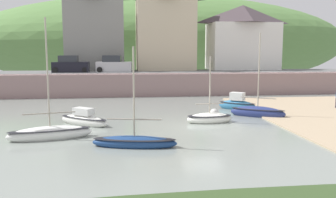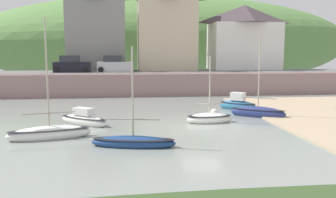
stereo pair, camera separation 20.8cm
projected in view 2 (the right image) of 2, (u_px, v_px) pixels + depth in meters
ground at (291, 174)px, 13.59m from camera, size 48.00×41.00×0.61m
quay_seawall at (169, 83)px, 39.92m from camera, size 48.00×9.40×2.40m
hillside_backdrop at (163, 43)px, 76.70m from camera, size 80.00×44.00×19.08m
waterfront_building_left at (96, 27)px, 45.67m from camera, size 7.59×4.86×10.81m
waterfront_building_centre at (166, 26)px, 46.67m from camera, size 7.71×6.18×11.26m
waterfront_building_right at (244, 37)px, 48.05m from camera, size 9.22×5.84×8.53m
sailboat_far_left at (258, 112)px, 26.51m from camera, size 3.97×2.97×6.38m
sailboat_nearest_shore at (50, 133)px, 19.83m from camera, size 4.68×2.19×6.82m
sailboat_tall_mast at (84, 120)px, 23.67m from camera, size 3.70×3.21×1.30m
rowboat_small_beached at (238, 105)px, 29.87m from camera, size 3.18×2.85×1.64m
dinghy_open_wooden at (133, 142)px, 18.19m from camera, size 4.49×1.98×5.21m
motorboat_with_cabin at (209, 118)px, 24.40m from camera, size 3.25×1.63×4.69m
parked_car_near_slipway at (72, 65)px, 41.56m from camera, size 4.15×1.83×1.95m
parked_car_by_wall at (115, 65)px, 42.13m from camera, size 4.23×2.05×1.95m
mooring_buoy at (214, 113)px, 27.25m from camera, size 0.60×0.60×0.60m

